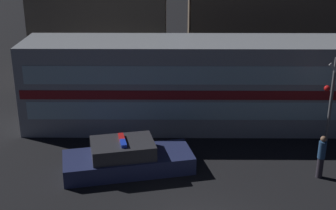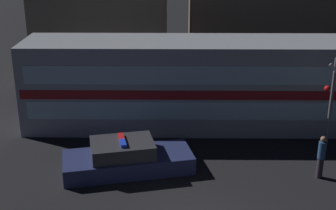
% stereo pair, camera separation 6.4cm
% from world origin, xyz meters
% --- Properties ---
extents(train, '(15.77, 3.20, 3.95)m').
position_xyz_m(train, '(0.64, 8.80, 1.98)').
color(train, '#999EA5').
rests_on(train, ground_plane).
extents(police_car, '(5.07, 2.87, 1.30)m').
position_xyz_m(police_car, '(-2.35, 4.32, 0.48)').
color(police_car, navy).
rests_on(police_car, ground_plane).
extents(pedestrian, '(0.27, 0.27, 1.63)m').
position_xyz_m(pedestrian, '(4.71, 3.83, 0.84)').
color(pedestrian, '#2D2833').
rests_on(pedestrian, ground_plane).
extents(crossing_signal_near, '(0.76, 0.31, 3.94)m').
position_xyz_m(crossing_signal_near, '(5.57, 5.92, 2.25)').
color(crossing_signal_near, slate).
rests_on(crossing_signal_near, ground_plane).
extents(building_center, '(10.30, 4.98, 7.30)m').
position_xyz_m(building_center, '(5.54, 17.58, 3.65)').
color(building_center, brown).
rests_on(building_center, ground_plane).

